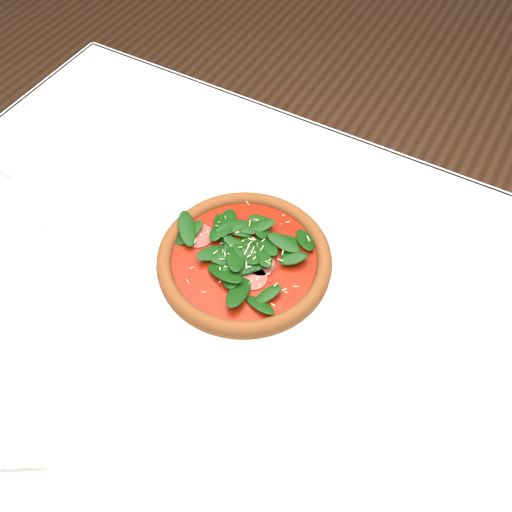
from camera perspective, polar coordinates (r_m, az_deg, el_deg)
The scene contains 5 objects.
ground at distance 1.53m, azimuth -1.03°, elevation -19.29°, with size 6.00×6.00×0.00m, color brown.
dining_table at distance 0.93m, azimuth -1.62°, elevation -7.29°, with size 1.21×0.81×0.75m.
plate at distance 0.87m, azimuth -1.17°, elevation -0.85°, with size 0.31×0.31×0.01m.
pizza at distance 0.85m, azimuth -1.18°, elevation -0.16°, with size 0.29×0.29×0.03m.
wine_glass at distance 0.89m, azimuth -22.29°, elevation 8.16°, with size 0.08×0.08×0.19m.
Camera 1 is at (0.25, -0.38, 1.46)m, focal length 40.00 mm.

